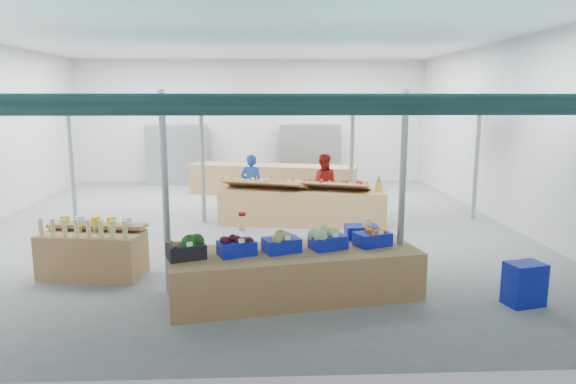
# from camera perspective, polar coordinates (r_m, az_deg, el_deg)

# --- Properties ---
(floor) EXTENTS (13.00, 13.00, 0.00)m
(floor) POSITION_cam_1_polar(r_m,az_deg,el_deg) (11.80, -4.74, -3.81)
(floor) COLOR slate
(floor) RESTS_ON ground
(hall) EXTENTS (13.00, 13.00, 13.00)m
(hall) POSITION_cam_1_polar(r_m,az_deg,el_deg) (12.89, -4.68, 9.27)
(hall) COLOR silver
(hall) RESTS_ON ground
(pole_grid) EXTENTS (10.00, 4.60, 3.00)m
(pole_grid) POSITION_cam_1_polar(r_m,az_deg,el_deg) (9.75, -0.85, 4.08)
(pole_grid) COLOR gray
(pole_grid) RESTS_ON floor
(awnings) EXTENTS (9.50, 7.08, 0.30)m
(awnings) POSITION_cam_1_polar(r_m,az_deg,el_deg) (9.69, -0.87, 9.78)
(awnings) COLOR black
(awnings) RESTS_ON pole_grid
(back_shelving_left) EXTENTS (2.00, 0.50, 2.00)m
(back_shelving_left) POSITION_cam_1_polar(r_m,az_deg,el_deg) (17.78, -12.17, 4.03)
(back_shelving_left) COLOR #B23F33
(back_shelving_left) RESTS_ON floor
(back_shelving_right) EXTENTS (2.00, 0.50, 2.00)m
(back_shelving_right) POSITION_cam_1_polar(r_m,az_deg,el_deg) (17.60, 2.47, 4.19)
(back_shelving_right) COLOR #B23F33
(back_shelving_right) RESTS_ON floor
(bottle_shelf) EXTENTS (1.73, 1.23, 1.00)m
(bottle_shelf) POSITION_cam_1_polar(r_m,az_deg,el_deg) (9.04, -20.78, -6.20)
(bottle_shelf) COLOR olive
(bottle_shelf) RESTS_ON floor
(veg_counter) EXTENTS (3.75, 1.85, 0.70)m
(veg_counter) POSITION_cam_1_polar(r_m,az_deg,el_deg) (7.59, 0.77, -9.07)
(veg_counter) COLOR olive
(veg_counter) RESTS_ON floor
(fruit_counter) EXTENTS (3.90, 1.52, 0.82)m
(fruit_counter) POSITION_cam_1_polar(r_m,az_deg,el_deg) (11.87, 1.61, -1.67)
(fruit_counter) COLOR olive
(fruit_counter) RESTS_ON floor
(far_counter) EXTENTS (5.12, 2.30, 0.91)m
(far_counter) POSITION_cam_1_polar(r_m,az_deg,el_deg) (15.59, -1.71, 1.37)
(far_counter) COLOR olive
(far_counter) RESTS_ON floor
(crate_stack) EXTENTS (0.58, 0.47, 0.61)m
(crate_stack) POSITION_cam_1_polar(r_m,az_deg,el_deg) (8.04, 24.77, -9.26)
(crate_stack) COLOR #0F1CA3
(crate_stack) RESTS_ON floor
(vendor_left) EXTENTS (0.61, 0.45, 1.52)m
(vendor_left) POSITION_cam_1_polar(r_m,az_deg,el_deg) (12.86, -4.08, 0.84)
(vendor_left) COLOR #183B9E
(vendor_left) RESTS_ON floor
(vendor_right) EXTENTS (0.82, 0.69, 1.52)m
(vendor_right) POSITION_cam_1_polar(r_m,az_deg,el_deg) (12.94, 3.91, 0.90)
(vendor_right) COLOR maroon
(vendor_right) RESTS_ON floor
(crate_broccoli) EXTENTS (0.59, 0.51, 0.35)m
(crate_broccoli) POSITION_cam_1_polar(r_m,az_deg,el_deg) (7.23, -11.26, -6.03)
(crate_broccoli) COLOR black
(crate_broccoli) RESTS_ON veg_counter
(crate_beets) EXTENTS (0.59, 0.51, 0.29)m
(crate_beets) POSITION_cam_1_polar(r_m,az_deg,el_deg) (7.29, -5.73, -5.95)
(crate_beets) COLOR #0F1CA3
(crate_beets) RESTS_ON veg_counter
(crate_celeriac) EXTENTS (0.59, 0.51, 0.31)m
(crate_celeriac) POSITION_cam_1_polar(r_m,az_deg,el_deg) (7.40, -0.72, -5.57)
(crate_celeriac) COLOR #0F1CA3
(crate_celeriac) RESTS_ON veg_counter
(crate_cabbage) EXTENTS (0.59, 0.51, 0.35)m
(crate_cabbage) POSITION_cam_1_polar(r_m,az_deg,el_deg) (7.57, 4.47, -5.12)
(crate_cabbage) COLOR #0F1CA3
(crate_cabbage) RESTS_ON veg_counter
(crate_carrots) EXTENTS (0.59, 0.51, 0.29)m
(crate_carrots) POSITION_cam_1_polar(r_m,az_deg,el_deg) (7.82, 9.37, -5.09)
(crate_carrots) COLOR #0F1CA3
(crate_carrots) RESTS_ON veg_counter
(sparrow) EXTENTS (0.12, 0.09, 0.11)m
(sparrow) POSITION_cam_1_polar(r_m,az_deg,el_deg) (7.09, -12.55, -5.67)
(sparrow) COLOR brown
(sparrow) RESTS_ON crate_broccoli
(pole_ribbon) EXTENTS (0.12, 0.12, 0.28)m
(pole_ribbon) POSITION_cam_1_polar(r_m,az_deg,el_deg) (8.02, -5.13, -2.61)
(pole_ribbon) COLOR #B90C16
(pole_ribbon) RESTS_ON pole_grid
(apple_heap_yellow) EXTENTS (2.02, 1.28, 0.27)m
(apple_heap_yellow) POSITION_cam_1_polar(r_m,az_deg,el_deg) (11.80, -2.80, 1.08)
(apple_heap_yellow) COLOR #997247
(apple_heap_yellow) RESTS_ON fruit_counter
(apple_heap_red) EXTENTS (1.65, 1.15, 0.27)m
(apple_heap_red) POSITION_cam_1_polar(r_m,az_deg,el_deg) (11.63, 5.36, 0.92)
(apple_heap_red) COLOR #997247
(apple_heap_red) RESTS_ON fruit_counter
(pineapple) EXTENTS (0.14, 0.14, 0.39)m
(pineapple) POSITION_cam_1_polar(r_m,az_deg,el_deg) (11.65, 10.04, 0.89)
(pineapple) COLOR #8C6019
(pineapple) RESTS_ON fruit_counter
(crate_extra) EXTENTS (0.51, 0.40, 0.32)m
(crate_extra) POSITION_cam_1_polar(r_m,az_deg,el_deg) (8.21, 8.17, -4.05)
(crate_extra) COLOR #0F1CA3
(crate_extra) RESTS_ON veg_counter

